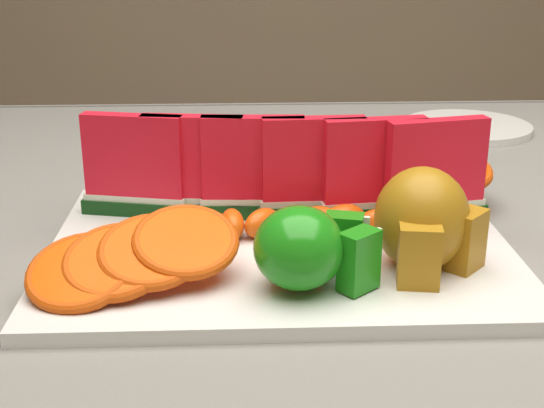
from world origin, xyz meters
TOP-DOWN VIEW (x-y plane):
  - table at (0.00, 0.00)m, footprint 1.40×0.90m
  - tablecloth at (0.00, 0.00)m, footprint 1.53×1.03m
  - platter at (-0.03, -0.09)m, footprint 0.40×0.30m
  - apple_cluster at (-0.02, -0.17)m, footprint 0.11×0.09m
  - pear_cluster at (0.08, -0.14)m, footprint 0.10×0.10m
  - side_plate at (0.25, 0.33)m, footprint 0.21×0.21m
  - fork at (-0.15, 0.21)m, footprint 0.10×0.18m
  - watermelon_row at (-0.03, -0.03)m, footprint 0.39×0.07m
  - orange_fan_front at (-0.15, -0.16)m, footprint 0.18×0.12m
  - orange_fan_back at (0.00, 0.03)m, footprint 0.39×0.12m
  - tangerine_segments at (-0.00, -0.07)m, footprint 0.26×0.07m

SIDE VIEW (x-z plane):
  - table at x=0.00m, z-range 0.28..1.03m
  - tablecloth at x=0.00m, z-range 0.62..0.82m
  - fork at x=-0.15m, z-range 0.76..0.76m
  - side_plate at x=0.25m, z-range 0.76..0.77m
  - platter at x=-0.03m, z-range 0.76..0.77m
  - tangerine_segments at x=0.00m, z-range 0.77..0.79m
  - orange_fan_back at x=0.00m, z-range 0.77..0.82m
  - orange_fan_front at x=-0.15m, z-range 0.77..0.82m
  - apple_cluster at x=-0.02m, z-range 0.77..0.83m
  - pear_cluster at x=0.08m, z-range 0.77..0.85m
  - watermelon_row at x=-0.03m, z-range 0.77..0.87m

